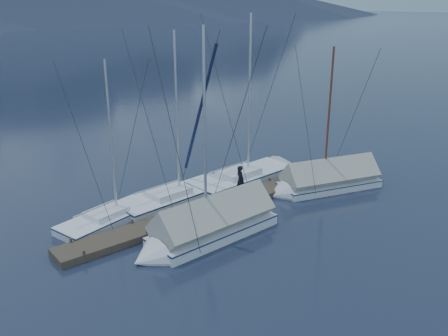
{
  "coord_description": "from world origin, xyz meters",
  "views": [
    {
      "loc": [
        -14.32,
        -15.84,
        10.23
      ],
      "look_at": [
        0.0,
        2.0,
        2.2
      ],
      "focal_mm": 38.0,
      "sensor_mm": 36.0,
      "label": 1
    }
  ],
  "objects_px": {
    "sailboat_covered_far": "(204,229)",
    "person": "(240,180)",
    "sailboat_open_mid": "(187,193)",
    "sailboat_open_left": "(124,212)",
    "sailboat_open_right": "(254,174)",
    "sailboat_covered_near": "(322,182)"
  },
  "relations": [
    {
      "from": "sailboat_covered_near",
      "to": "sailboat_open_left",
      "type": "bearing_deg",
      "value": 159.12
    },
    {
      "from": "sailboat_open_mid",
      "to": "sailboat_open_right",
      "type": "xyz_separation_m",
      "value": [
        4.97,
        -0.12,
        0.01
      ]
    },
    {
      "from": "person",
      "to": "sailboat_open_right",
      "type": "bearing_deg",
      "value": -44.2
    },
    {
      "from": "sailboat_covered_far",
      "to": "person",
      "type": "relative_size",
      "value": 6.25
    },
    {
      "from": "sailboat_open_left",
      "to": "sailboat_covered_near",
      "type": "bearing_deg",
      "value": -20.88
    },
    {
      "from": "sailboat_covered_far",
      "to": "person",
      "type": "bearing_deg",
      "value": 29.46
    },
    {
      "from": "sailboat_covered_far",
      "to": "sailboat_open_right",
      "type": "bearing_deg",
      "value": 32.11
    },
    {
      "from": "sailboat_covered_near",
      "to": "person",
      "type": "bearing_deg",
      "value": 159.81
    },
    {
      "from": "person",
      "to": "sailboat_covered_far",
      "type": "bearing_deg",
      "value": 129.66
    },
    {
      "from": "sailboat_covered_near",
      "to": "sailboat_covered_far",
      "type": "distance_m",
      "value": 8.96
    },
    {
      "from": "sailboat_covered_far",
      "to": "sailboat_open_mid",
      "type": "bearing_deg",
      "value": 63.92
    },
    {
      "from": "sailboat_open_right",
      "to": "sailboat_covered_far",
      "type": "distance_m",
      "value": 8.57
    },
    {
      "from": "sailboat_open_right",
      "to": "person",
      "type": "distance_m",
      "value": 3.84
    },
    {
      "from": "sailboat_open_left",
      "to": "sailboat_covered_far",
      "type": "bearing_deg",
      "value": -71.33
    },
    {
      "from": "sailboat_open_mid",
      "to": "sailboat_covered_far",
      "type": "bearing_deg",
      "value": -116.08
    },
    {
      "from": "sailboat_open_left",
      "to": "sailboat_open_right",
      "type": "height_order",
      "value": "sailboat_open_right"
    },
    {
      "from": "sailboat_open_left",
      "to": "sailboat_open_mid",
      "type": "xyz_separation_m",
      "value": [
        3.86,
        -0.01,
        0.02
      ]
    },
    {
      "from": "sailboat_covered_near",
      "to": "sailboat_covered_far",
      "type": "bearing_deg",
      "value": -175.77
    },
    {
      "from": "person",
      "to": "sailboat_open_left",
      "type": "bearing_deg",
      "value": 78.77
    },
    {
      "from": "sailboat_open_mid",
      "to": "sailboat_covered_near",
      "type": "bearing_deg",
      "value": -31.06
    },
    {
      "from": "sailboat_open_mid",
      "to": "sailboat_covered_near",
      "type": "height_order",
      "value": "sailboat_open_mid"
    },
    {
      "from": "sailboat_covered_near",
      "to": "person",
      "type": "distance_m",
      "value": 5.07
    }
  ]
}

